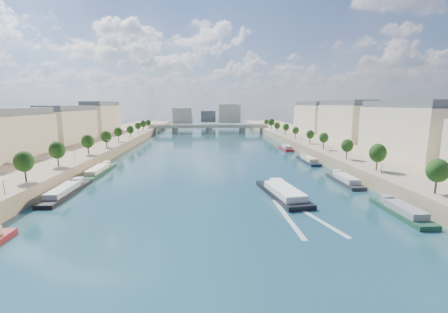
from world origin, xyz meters
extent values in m
plane|color=#0C2F36|center=(0.00, 100.00, 0.00)|extent=(700.00, 700.00, 0.00)
cube|color=#9E8460|center=(-72.00, 100.00, 2.50)|extent=(44.00, 520.00, 5.00)
cube|color=#9E8460|center=(72.00, 100.00, 2.50)|extent=(44.00, 520.00, 5.00)
cube|color=gray|center=(-57.00, 100.00, 5.05)|extent=(14.00, 520.00, 0.10)
cube|color=gray|center=(57.00, 100.00, 5.05)|extent=(14.00, 520.00, 0.10)
cylinder|color=#382B1E|center=(-55.00, 42.00, 6.91)|extent=(0.50, 0.50, 3.82)
ellipsoid|color=#183411|center=(-55.00, 42.00, 10.50)|extent=(4.80, 4.80, 5.52)
cylinder|color=#382B1E|center=(-55.00, 66.00, 6.91)|extent=(0.50, 0.50, 3.82)
ellipsoid|color=#183411|center=(-55.00, 66.00, 10.50)|extent=(4.80, 4.80, 5.52)
cylinder|color=#382B1E|center=(-55.00, 90.00, 6.91)|extent=(0.50, 0.50, 3.82)
ellipsoid|color=#183411|center=(-55.00, 90.00, 10.50)|extent=(4.80, 4.80, 5.52)
cylinder|color=#382B1E|center=(-55.00, 114.00, 6.91)|extent=(0.50, 0.50, 3.82)
ellipsoid|color=#183411|center=(-55.00, 114.00, 10.50)|extent=(4.80, 4.80, 5.52)
cylinder|color=#382B1E|center=(-55.00, 138.00, 6.91)|extent=(0.50, 0.50, 3.82)
ellipsoid|color=#183411|center=(-55.00, 138.00, 10.50)|extent=(4.80, 4.80, 5.52)
cylinder|color=#382B1E|center=(-55.00, 162.00, 6.91)|extent=(0.50, 0.50, 3.82)
ellipsoid|color=#183411|center=(-55.00, 162.00, 10.50)|extent=(4.80, 4.80, 5.52)
cylinder|color=#382B1E|center=(-55.00, 186.00, 6.91)|extent=(0.50, 0.50, 3.82)
ellipsoid|color=#183411|center=(-55.00, 186.00, 10.50)|extent=(4.80, 4.80, 5.52)
cylinder|color=#382B1E|center=(-55.00, 210.00, 6.91)|extent=(0.50, 0.50, 3.82)
ellipsoid|color=#183411|center=(-55.00, 210.00, 10.50)|extent=(4.80, 4.80, 5.52)
cylinder|color=#382B1E|center=(-55.00, 234.00, 6.91)|extent=(0.50, 0.50, 3.82)
ellipsoid|color=#183411|center=(-55.00, 234.00, 10.50)|extent=(4.80, 4.80, 5.52)
cylinder|color=#382B1E|center=(55.00, 26.00, 6.91)|extent=(0.50, 0.50, 3.82)
ellipsoid|color=#183411|center=(55.00, 26.00, 10.50)|extent=(4.80, 4.80, 5.52)
cylinder|color=#382B1E|center=(55.00, 50.00, 6.91)|extent=(0.50, 0.50, 3.82)
ellipsoid|color=#183411|center=(55.00, 50.00, 10.50)|extent=(4.80, 4.80, 5.52)
cylinder|color=#382B1E|center=(55.00, 74.00, 6.91)|extent=(0.50, 0.50, 3.82)
ellipsoid|color=#183411|center=(55.00, 74.00, 10.50)|extent=(4.80, 4.80, 5.52)
cylinder|color=#382B1E|center=(55.00, 98.00, 6.91)|extent=(0.50, 0.50, 3.82)
ellipsoid|color=#183411|center=(55.00, 98.00, 10.50)|extent=(4.80, 4.80, 5.52)
cylinder|color=#382B1E|center=(55.00, 122.00, 6.91)|extent=(0.50, 0.50, 3.82)
ellipsoid|color=#183411|center=(55.00, 122.00, 10.50)|extent=(4.80, 4.80, 5.52)
cylinder|color=#382B1E|center=(55.00, 146.00, 6.91)|extent=(0.50, 0.50, 3.82)
ellipsoid|color=#183411|center=(55.00, 146.00, 10.50)|extent=(4.80, 4.80, 5.52)
cylinder|color=#382B1E|center=(55.00, 170.00, 6.91)|extent=(0.50, 0.50, 3.82)
ellipsoid|color=#183411|center=(55.00, 170.00, 10.50)|extent=(4.80, 4.80, 5.52)
cylinder|color=#382B1E|center=(55.00, 194.00, 6.91)|extent=(0.50, 0.50, 3.82)
ellipsoid|color=#183411|center=(55.00, 194.00, 10.50)|extent=(4.80, 4.80, 5.52)
cylinder|color=#382B1E|center=(55.00, 218.00, 6.91)|extent=(0.50, 0.50, 3.82)
ellipsoid|color=#183411|center=(55.00, 218.00, 10.50)|extent=(4.80, 4.80, 5.52)
cylinder|color=#382B1E|center=(55.00, 242.00, 6.91)|extent=(0.50, 0.50, 3.82)
ellipsoid|color=#183411|center=(55.00, 242.00, 10.50)|extent=(4.80, 4.80, 5.52)
cylinder|color=black|center=(-52.50, 30.00, 7.00)|extent=(0.14, 0.14, 4.00)
sphere|color=#FFE5B2|center=(-52.50, 30.00, 9.10)|extent=(0.36, 0.36, 0.36)
cylinder|color=black|center=(-52.50, 70.00, 7.00)|extent=(0.14, 0.14, 4.00)
sphere|color=#FFE5B2|center=(-52.50, 70.00, 9.10)|extent=(0.36, 0.36, 0.36)
cylinder|color=black|center=(-52.50, 110.00, 7.00)|extent=(0.14, 0.14, 4.00)
sphere|color=#FFE5B2|center=(-52.50, 110.00, 9.10)|extent=(0.36, 0.36, 0.36)
cylinder|color=black|center=(-52.50, 150.00, 7.00)|extent=(0.14, 0.14, 4.00)
sphere|color=#FFE5B2|center=(-52.50, 150.00, 9.10)|extent=(0.36, 0.36, 0.36)
cylinder|color=black|center=(-52.50, 190.00, 7.00)|extent=(0.14, 0.14, 4.00)
sphere|color=#FFE5B2|center=(-52.50, 190.00, 9.10)|extent=(0.36, 0.36, 0.36)
cylinder|color=black|center=(52.50, 45.00, 7.00)|extent=(0.14, 0.14, 4.00)
sphere|color=#FFE5B2|center=(52.50, 45.00, 9.10)|extent=(0.36, 0.36, 0.36)
cylinder|color=black|center=(52.50, 85.00, 7.00)|extent=(0.14, 0.14, 4.00)
sphere|color=#FFE5B2|center=(52.50, 85.00, 9.10)|extent=(0.36, 0.36, 0.36)
cylinder|color=black|center=(52.50, 125.00, 7.00)|extent=(0.14, 0.14, 4.00)
sphere|color=#FFE5B2|center=(52.50, 125.00, 9.10)|extent=(0.36, 0.36, 0.36)
cylinder|color=black|center=(52.50, 165.00, 7.00)|extent=(0.14, 0.14, 4.00)
sphere|color=#FFE5B2|center=(52.50, 165.00, 9.10)|extent=(0.36, 0.36, 0.36)
cylinder|color=black|center=(52.50, 205.00, 7.00)|extent=(0.14, 0.14, 4.00)
sphere|color=#FFE5B2|center=(52.50, 205.00, 9.10)|extent=(0.36, 0.36, 0.36)
cube|color=beige|center=(-85.00, 83.00, 15.00)|extent=(16.00, 52.00, 20.00)
cube|color=#474C54|center=(-85.00, 83.00, 26.60)|extent=(14.72, 50.44, 3.20)
cube|color=beige|center=(-85.00, 141.00, 15.00)|extent=(16.00, 52.00, 20.00)
cube|color=#474C54|center=(-85.00, 141.00, 26.60)|extent=(14.72, 50.44, 3.20)
cube|color=beige|center=(-85.00, 199.00, 15.00)|extent=(16.00, 52.00, 20.00)
cube|color=#474C54|center=(-85.00, 199.00, 26.60)|extent=(14.72, 50.44, 3.20)
cube|color=beige|center=(85.00, 83.00, 15.00)|extent=(16.00, 52.00, 20.00)
cube|color=#474C54|center=(85.00, 83.00, 26.60)|extent=(14.72, 50.44, 3.20)
cube|color=beige|center=(85.00, 141.00, 15.00)|extent=(16.00, 52.00, 20.00)
cube|color=#474C54|center=(85.00, 141.00, 26.60)|extent=(14.72, 50.44, 3.20)
cube|color=beige|center=(85.00, 199.00, 15.00)|extent=(16.00, 52.00, 20.00)
cube|color=#474C54|center=(85.00, 199.00, 26.60)|extent=(14.72, 50.44, 3.20)
cube|color=beige|center=(-30.00, 310.00, 14.00)|extent=(22.00, 18.00, 18.00)
cube|color=beige|center=(25.00, 320.00, 16.00)|extent=(26.00, 20.00, 22.00)
cube|color=#474C54|center=(0.00, 335.00, 12.00)|extent=(18.00, 16.00, 14.00)
cube|color=#C1B79E|center=(0.00, 241.46, 6.20)|extent=(112.00, 11.00, 2.20)
cube|color=#C1B79E|center=(0.00, 236.46, 7.70)|extent=(112.00, 0.80, 0.90)
cube|color=#C1B79E|center=(0.00, 246.46, 7.70)|extent=(112.00, 0.80, 0.90)
cylinder|color=#C1B79E|center=(-32.00, 241.46, 2.50)|extent=(6.40, 6.40, 5.00)
cylinder|color=#C1B79E|center=(0.00, 241.46, 2.50)|extent=(6.40, 6.40, 5.00)
cylinder|color=#C1B79E|center=(32.00, 241.46, 2.50)|extent=(6.40, 6.40, 5.00)
cube|color=#C1B79E|center=(-52.00, 241.46, 2.50)|extent=(6.00, 12.00, 5.00)
cube|color=#C1B79E|center=(52.00, 241.46, 2.50)|extent=(6.00, 12.00, 5.00)
cube|color=black|center=(19.98, 41.18, 0.37)|extent=(11.48, 28.06, 1.95)
cube|color=white|center=(19.98, 39.00, 2.22)|extent=(8.77, 18.42, 1.75)
cube|color=white|center=(19.98, 49.35, 2.25)|extent=(4.31, 3.78, 1.80)
cube|color=silver|center=(16.78, 24.18, 0.02)|extent=(1.63, 26.02, 0.04)
cube|color=silver|center=(23.18, 24.18, 0.02)|extent=(7.87, 25.43, 0.04)
cube|color=black|center=(-45.50, 46.68, 0.30)|extent=(5.00, 27.86, 1.80)
cube|color=#ADB3B9|center=(-45.50, 44.45, 2.00)|extent=(4.10, 15.32, 1.60)
cube|color=#ADB3B9|center=(-45.50, 55.03, 2.10)|extent=(2.50, 3.34, 1.80)
cube|color=#1A4226|center=(-45.50, 75.28, 0.30)|extent=(5.00, 28.78, 1.80)
cube|color=beige|center=(-45.50, 72.97, 2.00)|extent=(4.10, 15.83, 1.60)
cube|color=beige|center=(-45.50, 83.91, 2.10)|extent=(2.50, 3.45, 1.80)
cube|color=#19402E|center=(45.50, 24.01, 0.30)|extent=(5.00, 20.36, 1.80)
cube|color=gray|center=(45.50, 22.38, 2.00)|extent=(4.10, 11.20, 1.60)
cube|color=gray|center=(45.50, 30.12, 2.10)|extent=(2.50, 2.44, 1.80)
cube|color=#28282A|center=(45.50, 54.81, 0.30)|extent=(5.00, 21.11, 1.80)
cube|color=beige|center=(45.50, 53.12, 2.00)|extent=(4.10, 11.61, 1.60)
cube|color=beige|center=(45.50, 61.15, 2.10)|extent=(2.50, 2.53, 1.80)
cube|color=#182235|center=(45.50, 92.91, 0.30)|extent=(5.00, 23.11, 1.80)
cube|color=beige|center=(45.50, 91.06, 2.00)|extent=(4.10, 12.71, 1.60)
cube|color=beige|center=(45.50, 99.85, 2.10)|extent=(2.50, 2.77, 1.80)
cube|color=maroon|center=(45.50, 132.47, 0.30)|extent=(5.00, 17.40, 1.80)
cube|color=#A8ADB4|center=(45.50, 131.08, 2.00)|extent=(4.10, 9.57, 1.60)
cube|color=#A8ADB4|center=(45.50, 137.69, 2.10)|extent=(2.50, 2.09, 1.80)
camera|label=1|loc=(-2.67, -44.14, 27.14)|focal=24.00mm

